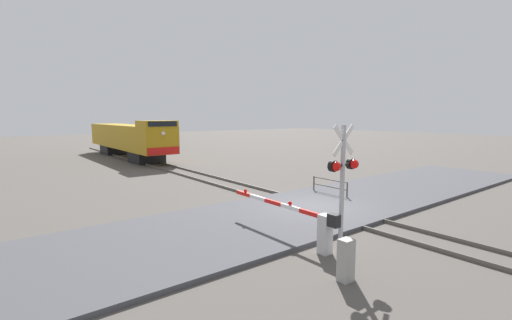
{
  "coord_description": "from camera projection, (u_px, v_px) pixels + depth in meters",
  "views": [
    {
      "loc": [
        -12.03,
        -10.96,
        4.35
      ],
      "look_at": [
        -1.07,
        3.08,
        2.11
      ],
      "focal_mm": 24.62,
      "sensor_mm": 36.0,
      "label": 1
    }
  ],
  "objects": [
    {
      "name": "rail_track_left",
      "position": [
        303.0,
        210.0,
        16.01
      ],
      "size": [
        0.08,
        80.0,
        0.15
      ],
      "primitive_type": "cube",
      "color": "#59544C",
      "rests_on": "ground_plane"
    },
    {
      "name": "ground_plane",
      "position": [
        314.0,
        209.0,
        16.46
      ],
      "size": [
        160.0,
        160.0,
        0.0
      ],
      "primitive_type": "plane",
      "color": "#514C47"
    },
    {
      "name": "crossing_gate",
      "position": [
        311.0,
        223.0,
        11.52
      ],
      "size": [
        0.36,
        5.35,
        1.38
      ],
      "color": "silver",
      "rests_on": "ground_plane"
    },
    {
      "name": "road_surface",
      "position": [
        314.0,
        208.0,
        16.45
      ],
      "size": [
        36.0,
        6.39,
        0.16
      ],
      "primitive_type": "cube",
      "color": "#47474C",
      "rests_on": "ground_plane"
    },
    {
      "name": "locomotive",
      "position": [
        129.0,
        138.0,
        36.45
      ],
      "size": [
        2.98,
        18.06,
        3.96
      ],
      "color": "black",
      "rests_on": "ground_plane"
    },
    {
      "name": "crossing_signal",
      "position": [
        343.0,
        176.0,
        10.54
      ],
      "size": [
        1.18,
        0.33,
        4.11
      ],
      "color": "#ADADB2",
      "rests_on": "ground_plane"
    },
    {
      "name": "guard_railing",
      "position": [
        330.0,
        185.0,
        19.1
      ],
      "size": [
        0.08,
        2.4,
        0.95
      ],
      "color": "#4C4742",
      "rests_on": "ground_plane"
    },
    {
      "name": "rail_track_right",
      "position": [
        324.0,
        205.0,
        16.89
      ],
      "size": [
        0.08,
        80.0,
        0.15
      ],
      "primitive_type": "cube",
      "color": "#59544C",
      "rests_on": "ground_plane"
    },
    {
      "name": "utility_cabinet",
      "position": [
        346.0,
        260.0,
        9.23
      ],
      "size": [
        0.38,
        0.32,
        1.15
      ],
      "primitive_type": "cube",
      "color": "#999993",
      "rests_on": "ground_plane"
    }
  ]
}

